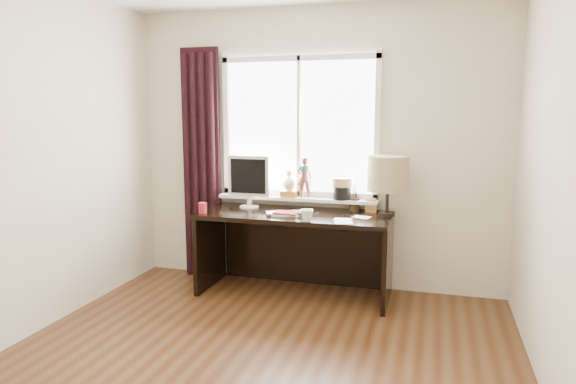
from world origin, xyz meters
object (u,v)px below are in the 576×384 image
(red_cup, at_px, (203,208))
(monitor, at_px, (249,178))
(desk, at_px, (297,237))
(laptop, at_px, (285,213))
(mug, at_px, (307,215))
(table_lamp, at_px, (388,174))

(red_cup, xyz_separation_m, monitor, (0.31, 0.36, 0.23))
(desk, bearing_deg, laptop, -107.87)
(mug, xyz_separation_m, monitor, (-0.67, 0.43, 0.22))
(red_cup, height_order, desk, red_cup)
(mug, xyz_separation_m, desk, (-0.19, 0.40, -0.30))
(laptop, height_order, desk, laptop)
(red_cup, relative_size, desk, 0.06)
(mug, relative_size, monitor, 0.22)
(laptop, distance_m, red_cup, 0.74)
(desk, xyz_separation_m, monitor, (-0.48, 0.04, 0.52))
(mug, height_order, monitor, monitor)
(mug, bearing_deg, laptop, 138.95)
(monitor, height_order, table_lamp, table_lamp)
(table_lamp, bearing_deg, desk, -179.54)
(monitor, distance_m, table_lamp, 1.28)
(table_lamp, bearing_deg, mug, -146.65)
(laptop, bearing_deg, monitor, 128.46)
(red_cup, height_order, table_lamp, table_lamp)
(laptop, bearing_deg, red_cup, 167.01)
(desk, height_order, monitor, monitor)
(laptop, relative_size, mug, 3.17)
(red_cup, xyz_separation_m, desk, (0.79, 0.32, -0.29))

